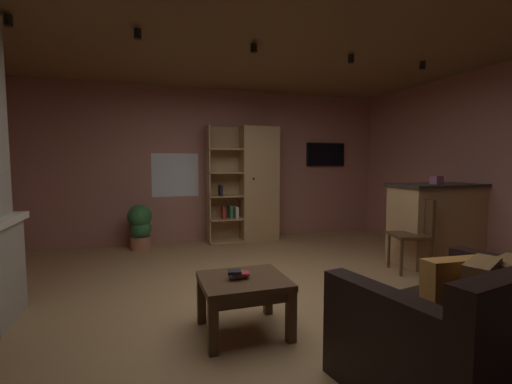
{
  "coord_description": "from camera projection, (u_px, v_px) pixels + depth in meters",
  "views": [
    {
      "loc": [
        -1.15,
        -3.19,
        1.37
      ],
      "look_at": [
        0.0,
        0.4,
        1.05
      ],
      "focal_mm": 24.58,
      "sensor_mm": 36.0,
      "label": 1
    }
  ],
  "objects": [
    {
      "name": "leather_couch",
      "position": [
        469.0,
        334.0,
        2.18
      ],
      "size": [
        1.6,
        1.2,
        0.84
      ],
      "color": "black",
      "rests_on": "ground"
    },
    {
      "name": "track_light_spot_4",
      "position": [
        423.0,
        66.0,
        4.34
      ],
      "size": [
        0.07,
        0.07,
        0.09
      ],
      "primitive_type": "cylinder",
      "color": "black"
    },
    {
      "name": "table_book_1",
      "position": [
        241.0,
        274.0,
        2.79
      ],
      "size": [
        0.15,
        0.12,
        0.02
      ],
      "primitive_type": "cube",
      "rotation": [
        0.0,
        0.0,
        -0.24
      ],
      "color": "#B22D2D",
      "rests_on": "coffee_table"
    },
    {
      "name": "kitchen_bar_counter",
      "position": [
        443.0,
        222.0,
        4.82
      ],
      "size": [
        1.48,
        0.65,
        1.08
      ],
      "color": "tan",
      "rests_on": "ground"
    },
    {
      "name": "dining_chair",
      "position": [
        416.0,
        230.0,
        4.37
      ],
      "size": [
        0.52,
        0.52,
        0.92
      ],
      "color": "#4C331E",
      "rests_on": "ground"
    },
    {
      "name": "table_book_2",
      "position": [
        235.0,
        272.0,
        2.77
      ],
      "size": [
        0.12,
        0.11,
        0.02
      ],
      "primitive_type": "cube",
      "rotation": [
        0.0,
        0.0,
        -0.21
      ],
      "color": "black",
      "rests_on": "coffee_table"
    },
    {
      "name": "track_light_spot_2",
      "position": [
        254.0,
        48.0,
        3.69
      ],
      "size": [
        0.07,
        0.07,
        0.09
      ],
      "primitive_type": "cylinder",
      "color": "black"
    },
    {
      "name": "track_light_spot_1",
      "position": [
        138.0,
        34.0,
        3.28
      ],
      "size": [
        0.07,
        0.07,
        0.09
      ],
      "primitive_type": "cylinder",
      "color": "black"
    },
    {
      "name": "track_light_spot_0",
      "position": [
        8.0,
        21.0,
        2.97
      ],
      "size": [
        0.07,
        0.07,
        0.09
      ],
      "primitive_type": "cylinder",
      "color": "black"
    },
    {
      "name": "window_pane_back",
      "position": [
        175.0,
        175.0,
        5.98
      ],
      "size": [
        0.78,
        0.01,
        0.74
      ],
      "primitive_type": "cube",
      "color": "white"
    },
    {
      "name": "track_light_spot_3",
      "position": [
        351.0,
        59.0,
        4.07
      ],
      "size": [
        0.07,
        0.07,
        0.09
      ],
      "primitive_type": "cylinder",
      "color": "black"
    },
    {
      "name": "bookshelf_cabinet",
      "position": [
        254.0,
        185.0,
        6.18
      ],
      "size": [
        1.24,
        0.41,
        1.99
      ],
      "color": "tan",
      "rests_on": "ground"
    },
    {
      "name": "ceiling",
      "position": [
        269.0,
        25.0,
        3.27
      ],
      "size": [
        6.43,
        5.88,
        0.02
      ],
      "primitive_type": "cube",
      "color": "brown"
    },
    {
      "name": "table_book_0",
      "position": [
        238.0,
        275.0,
        2.84
      ],
      "size": [
        0.15,
        0.13,
        0.03
      ],
      "primitive_type": "cube",
      "rotation": [
        0.0,
        0.0,
        0.2
      ],
      "color": "beige",
      "rests_on": "coffee_table"
    },
    {
      "name": "potted_floor_plant",
      "position": [
        140.0,
        225.0,
        5.54
      ],
      "size": [
        0.37,
        0.37,
        0.71
      ],
      "color": "#B77051",
      "rests_on": "ground"
    },
    {
      "name": "floor",
      "position": [
        268.0,
        301.0,
        3.49
      ],
      "size": [
        6.43,
        5.88,
        0.02
      ],
      "primitive_type": "cube",
      "color": "#A37A4C",
      "rests_on": "ground"
    },
    {
      "name": "tissue_box",
      "position": [
        436.0,
        180.0,
        4.61
      ],
      "size": [
        0.13,
        0.13,
        0.11
      ],
      "primitive_type": "cube",
      "rotation": [
        0.0,
        0.0,
        0.05
      ],
      "color": "#995972",
      "rests_on": "kitchen_bar_counter"
    },
    {
      "name": "wall_back",
      "position": [
        212.0,
        165.0,
        6.2
      ],
      "size": [
        6.55,
        0.06,
        2.64
      ],
      "primitive_type": "cube",
      "color": "#AD7060",
      "rests_on": "ground"
    },
    {
      "name": "wall_mounted_tv",
      "position": [
        326.0,
        155.0,
        6.8
      ],
      "size": [
        0.79,
        0.06,
        0.45
      ],
      "color": "black"
    },
    {
      "name": "coffee_table",
      "position": [
        244.0,
        289.0,
        2.81
      ],
      "size": [
        0.68,
        0.6,
        0.45
      ],
      "color": "#4C331E",
      "rests_on": "ground"
    }
  ]
}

